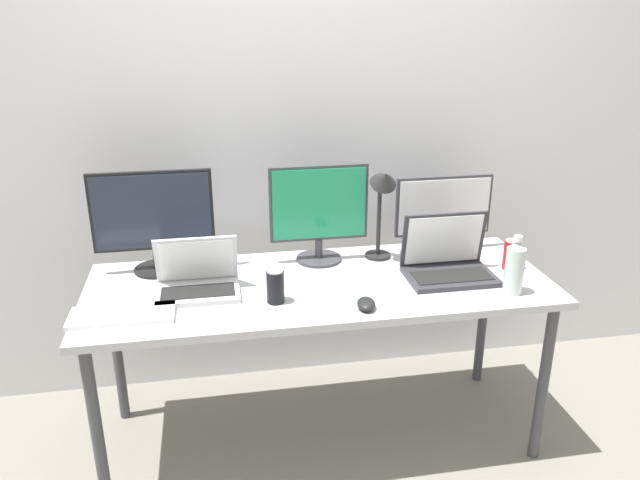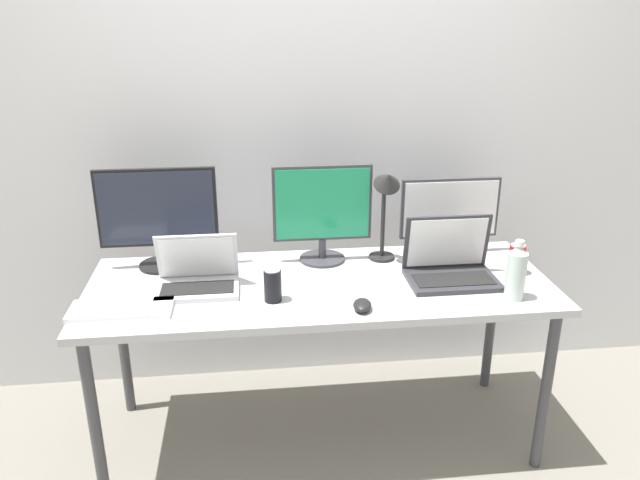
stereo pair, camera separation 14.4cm
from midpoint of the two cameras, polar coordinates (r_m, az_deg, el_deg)
name	(u,v)px [view 1 (the left image)]	position (r m, az deg, el deg)	size (l,w,h in m)	color
ground_plane	(320,435)	(2.88, -1.50, -17.38)	(16.00, 16.00, 0.00)	gray
wall_back	(297,116)	(2.88, -3.58, 11.25)	(7.00, 0.08, 2.60)	silver
work_desk	(320,296)	(2.51, -1.64, -5.16)	(1.84, 0.70, 0.74)	#424247
monitor_left	(153,218)	(2.62, -16.56, 1.94)	(0.48, 0.19, 0.42)	black
monitor_center	(319,211)	(2.62, -1.67, 2.66)	(0.42, 0.19, 0.42)	#38383D
monitor_right	(443,212)	(2.79, 9.75, 2.50)	(0.43, 0.20, 0.34)	#38383D
laptop_silver	(197,280)	(2.44, -12.80, -3.57)	(0.31, 0.22, 0.22)	silver
laptop_secondary	(448,262)	(2.56, 10.03, -2.01)	(0.35, 0.24, 0.25)	#2D2D33
keyboard_main	(122,315)	(2.34, -19.34, -6.55)	(0.36, 0.15, 0.02)	white
mouse_by_keyboard	(366,304)	(2.28, 2.44, -5.88)	(0.07, 0.10, 0.04)	black
water_bottle	(515,267)	(2.44, 15.78, -2.45)	(0.07, 0.07, 0.23)	silver
soda_can_near_keyboard	(511,255)	(2.69, 15.63, -1.31)	(0.07, 0.07, 0.13)	red
soda_can_by_laptop	(275,287)	(2.31, -5.88, -4.29)	(0.07, 0.07, 0.13)	black
desk_lamp	(383,197)	(2.59, 4.16, 3.95)	(0.11, 0.18, 0.43)	black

